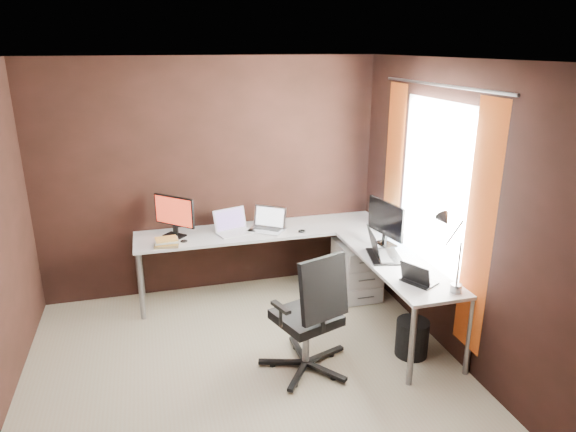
{
  "coord_description": "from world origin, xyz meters",
  "views": [
    {
      "loc": [
        -0.63,
        -3.51,
        2.6
      ],
      "look_at": [
        0.61,
        0.95,
        1.05
      ],
      "focal_mm": 32.0,
      "sensor_mm": 36.0,
      "label": 1
    }
  ],
  "objects_px": {
    "monitor_left": "(174,214)",
    "wastebasket": "(412,338)",
    "book_stack": "(167,242)",
    "desk_lamp": "(449,241)",
    "drawer_pedestal": "(357,270)",
    "laptop_black_big": "(381,252)",
    "laptop_white": "(233,227)",
    "monitor_right": "(386,221)",
    "laptop_silver": "(268,225)",
    "laptop_black_small": "(418,279)",
    "office_chair": "(309,336)"
  },
  "relations": [
    {
      "from": "laptop_silver",
      "to": "drawer_pedestal",
      "type": "bearing_deg",
      "value": 16.09
    },
    {
      "from": "laptop_black_big",
      "to": "book_stack",
      "type": "relative_size",
      "value": 1.78
    },
    {
      "from": "laptop_white",
      "to": "office_chair",
      "type": "bearing_deg",
      "value": -93.99
    },
    {
      "from": "laptop_black_small",
      "to": "book_stack",
      "type": "relative_size",
      "value": 1.3
    },
    {
      "from": "book_stack",
      "to": "laptop_black_small",
      "type": "bearing_deg",
      "value": -35.83
    },
    {
      "from": "drawer_pedestal",
      "to": "office_chair",
      "type": "bearing_deg",
      "value": -128.3
    },
    {
      "from": "monitor_left",
      "to": "wastebasket",
      "type": "bearing_deg",
      "value": 3.72
    },
    {
      "from": "laptop_white",
      "to": "book_stack",
      "type": "height_order",
      "value": "laptop_white"
    },
    {
      "from": "laptop_white",
      "to": "monitor_left",
      "type": "bearing_deg",
      "value": 157.79
    },
    {
      "from": "laptop_silver",
      "to": "laptop_black_big",
      "type": "bearing_deg",
      "value": -14.36
    },
    {
      "from": "drawer_pedestal",
      "to": "laptop_black_big",
      "type": "relative_size",
      "value": 1.33
    },
    {
      "from": "drawer_pedestal",
      "to": "book_stack",
      "type": "height_order",
      "value": "book_stack"
    },
    {
      "from": "laptop_black_small",
      "to": "wastebasket",
      "type": "height_order",
      "value": "laptop_black_small"
    },
    {
      "from": "monitor_left",
      "to": "wastebasket",
      "type": "relative_size",
      "value": 1.29
    },
    {
      "from": "book_stack",
      "to": "laptop_white",
      "type": "bearing_deg",
      "value": 16.73
    },
    {
      "from": "laptop_black_big",
      "to": "laptop_white",
      "type": "bearing_deg",
      "value": 62.25
    },
    {
      "from": "laptop_white",
      "to": "office_chair",
      "type": "xyz_separation_m",
      "value": [
        0.36,
        -1.51,
        -0.47
      ]
    },
    {
      "from": "desk_lamp",
      "to": "wastebasket",
      "type": "distance_m",
      "value": 1.01
    },
    {
      "from": "drawer_pedestal",
      "to": "office_chair",
      "type": "relative_size",
      "value": 0.56
    },
    {
      "from": "monitor_left",
      "to": "laptop_white",
      "type": "bearing_deg",
      "value": 39.17
    },
    {
      "from": "drawer_pedestal",
      "to": "monitor_right",
      "type": "height_order",
      "value": "monitor_right"
    },
    {
      "from": "drawer_pedestal",
      "to": "monitor_right",
      "type": "relative_size",
      "value": 1.12
    },
    {
      "from": "monitor_right",
      "to": "laptop_silver",
      "type": "bearing_deg",
      "value": 43.62
    },
    {
      "from": "laptop_white",
      "to": "laptop_black_small",
      "type": "xyz_separation_m",
      "value": [
        1.26,
        -1.61,
        -0.01
      ]
    },
    {
      "from": "laptop_white",
      "to": "desk_lamp",
      "type": "relative_size",
      "value": 0.64
    },
    {
      "from": "monitor_right",
      "to": "wastebasket",
      "type": "bearing_deg",
      "value": 164.52
    },
    {
      "from": "monitor_right",
      "to": "book_stack",
      "type": "relative_size",
      "value": 2.13
    },
    {
      "from": "office_chair",
      "to": "drawer_pedestal",
      "type": "bearing_deg",
      "value": 32.79
    },
    {
      "from": "monitor_left",
      "to": "monitor_right",
      "type": "distance_m",
      "value": 2.12
    },
    {
      "from": "laptop_silver",
      "to": "laptop_black_small",
      "type": "distance_m",
      "value": 1.82
    },
    {
      "from": "laptop_silver",
      "to": "office_chair",
      "type": "distance_m",
      "value": 1.55
    },
    {
      "from": "monitor_left",
      "to": "laptop_white",
      "type": "xyz_separation_m",
      "value": [
        0.58,
        -0.05,
        -0.19
      ]
    },
    {
      "from": "drawer_pedestal",
      "to": "desk_lamp",
      "type": "distance_m",
      "value": 1.65
    },
    {
      "from": "laptop_black_big",
      "to": "monitor_right",
      "type": "bearing_deg",
      "value": -19.15
    },
    {
      "from": "laptop_black_small",
      "to": "laptop_black_big",
      "type": "bearing_deg",
      "value": -22.04
    },
    {
      "from": "monitor_left",
      "to": "book_stack",
      "type": "xyz_separation_m",
      "value": [
        -0.1,
        -0.26,
        -0.2
      ]
    },
    {
      "from": "laptop_black_small",
      "to": "desk_lamp",
      "type": "bearing_deg",
      "value": -164.6
    },
    {
      "from": "laptop_black_big",
      "to": "book_stack",
      "type": "xyz_separation_m",
      "value": [
        -1.89,
        0.83,
        -0.02
      ]
    },
    {
      "from": "book_stack",
      "to": "laptop_silver",
      "type": "bearing_deg",
      "value": 9.58
    },
    {
      "from": "laptop_white",
      "to": "wastebasket",
      "type": "relative_size",
      "value": 1.28
    },
    {
      "from": "laptop_silver",
      "to": "laptop_black_small",
      "type": "height_order",
      "value": "laptop_silver"
    },
    {
      "from": "laptop_white",
      "to": "book_stack",
      "type": "distance_m",
      "value": 0.72
    },
    {
      "from": "desk_lamp",
      "to": "laptop_black_small",
      "type": "bearing_deg",
      "value": 148.01
    },
    {
      "from": "laptop_silver",
      "to": "desk_lamp",
      "type": "bearing_deg",
      "value": -23.04
    },
    {
      "from": "laptop_silver",
      "to": "wastebasket",
      "type": "height_order",
      "value": "laptop_silver"
    },
    {
      "from": "laptop_black_small",
      "to": "office_chair",
      "type": "distance_m",
      "value": 1.01
    },
    {
      "from": "book_stack",
      "to": "wastebasket",
      "type": "bearing_deg",
      "value": -33.91
    },
    {
      "from": "laptop_black_small",
      "to": "wastebasket",
      "type": "bearing_deg",
      "value": -56.8
    },
    {
      "from": "laptop_black_big",
      "to": "laptop_black_small",
      "type": "distance_m",
      "value": 0.58
    },
    {
      "from": "book_stack",
      "to": "office_chair",
      "type": "bearing_deg",
      "value": -51.09
    }
  ]
}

